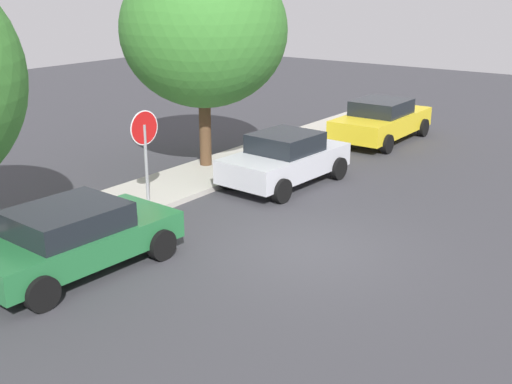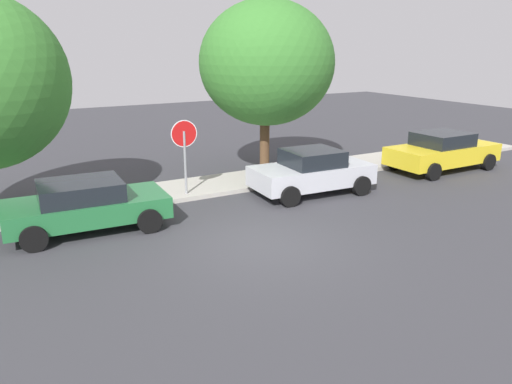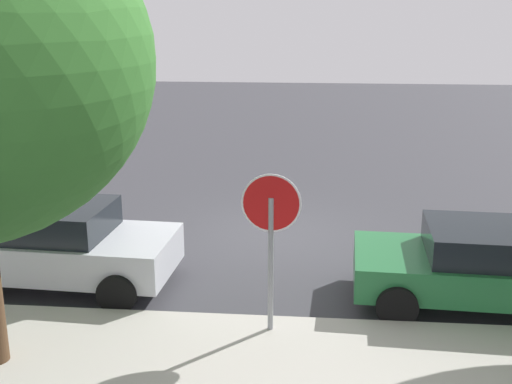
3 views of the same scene
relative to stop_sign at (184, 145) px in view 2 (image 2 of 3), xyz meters
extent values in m
plane|color=#38383D|center=(0.23, -4.43, -1.72)|extent=(60.00, 60.00, 0.00)
cube|color=#B2ADA3|center=(0.23, 0.68, -1.65)|extent=(32.00, 2.19, 0.14)
cylinder|color=gray|center=(0.00, 0.00, -0.65)|extent=(0.08, 0.08, 2.14)
cylinder|color=white|center=(0.00, 0.00, 0.34)|extent=(0.84, 0.06, 0.84)
cylinder|color=red|center=(0.00, 0.00, 0.34)|extent=(0.78, 0.07, 0.78)
cube|color=#236B38|center=(-3.31, -1.40, -1.14)|extent=(4.14, 2.06, 0.55)
cube|color=black|center=(-3.44, -1.39, -0.62)|extent=(2.12, 1.74, 0.48)
cylinder|color=black|center=(-1.88, -0.54, -1.40)|extent=(0.65, 0.25, 0.64)
cylinder|color=black|center=(-1.98, -2.40, -1.40)|extent=(0.65, 0.25, 0.64)
cylinder|color=black|center=(-4.63, -0.40, -1.40)|extent=(0.65, 0.25, 0.64)
cylinder|color=black|center=(-4.73, -2.25, -1.40)|extent=(0.65, 0.25, 0.64)
cube|color=silver|center=(3.74, -1.55, -1.09)|extent=(4.00, 2.00, 0.64)
cube|color=black|center=(3.74, -1.55, -0.52)|extent=(1.80, 1.66, 0.51)
cylinder|color=black|center=(5.12, -0.74, -1.40)|extent=(0.65, 0.25, 0.64)
cylinder|color=black|center=(5.02, -2.52, -1.40)|extent=(0.65, 0.25, 0.64)
cylinder|color=black|center=(2.46, -0.59, -1.40)|extent=(0.65, 0.25, 0.64)
cylinder|color=black|center=(2.36, -2.37, -1.40)|extent=(0.65, 0.25, 0.64)
cube|color=yellow|center=(10.01, -1.43, -1.08)|extent=(4.51, 1.90, 0.66)
cube|color=black|center=(9.92, -1.44, -0.50)|extent=(1.95, 1.66, 0.50)
cylinder|color=black|center=(11.53, -0.49, -1.40)|extent=(0.64, 0.22, 0.64)
cylinder|color=black|center=(11.54, -2.36, -1.40)|extent=(0.64, 0.22, 0.64)
cylinder|color=black|center=(8.47, -0.51, -1.40)|extent=(0.64, 0.22, 0.64)
cylinder|color=black|center=(8.48, -2.38, -1.40)|extent=(0.64, 0.22, 0.64)
cylinder|color=#513823|center=(3.58, 1.19, -0.47)|extent=(0.35, 0.35, 2.49)
ellipsoid|color=#387A2D|center=(3.68, 1.23, 2.34)|extent=(4.76, 4.76, 4.35)
camera|label=1|loc=(-10.48, -11.02, 3.65)|focal=45.00mm
camera|label=2|loc=(-5.56, -14.29, 2.98)|focal=35.00mm
camera|label=3|loc=(-0.56, 8.46, 2.91)|focal=45.00mm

